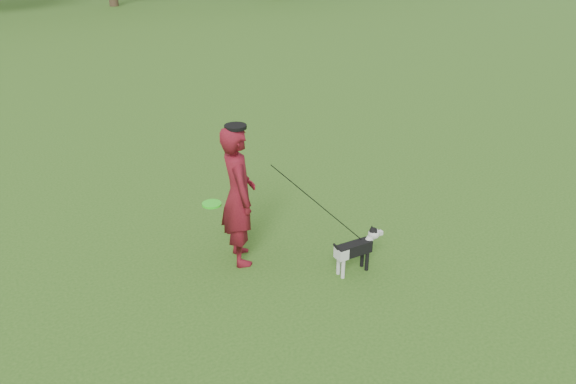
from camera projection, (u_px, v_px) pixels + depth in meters
ground at (290, 266)px, 7.13m from camera, size 120.00×120.00×0.00m
man at (238, 196)px, 6.91m from camera, size 0.56×0.74×1.81m
dog at (357, 247)px, 6.90m from camera, size 0.75×0.15×0.57m
man_held_items at (317, 203)px, 6.91m from camera, size 1.77×1.09×1.44m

